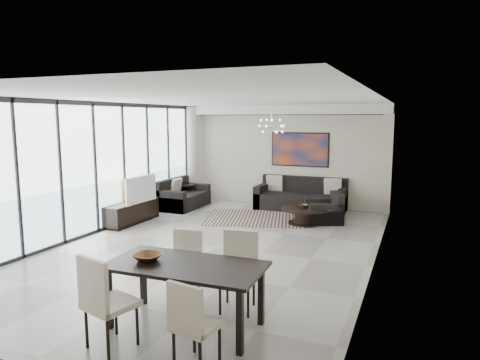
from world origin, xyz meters
The scene contains 20 objects.
room_shell centered at (0.46, 0.00, 1.45)m, with size 6.00×9.00×2.90m.
window_wall centered at (-2.86, 0.00, 1.47)m, with size 0.37×8.95×2.90m.
soffit centered at (0.00, 4.30, 2.77)m, with size 5.98×0.40×0.26m, color white.
painting centered at (0.50, 4.47, 1.65)m, with size 1.68×0.04×0.98m, color #C14A1A.
chandelier centered at (0.30, 2.50, 2.35)m, with size 0.66×0.66×0.71m.
rug centered at (-0.13, 2.60, 0.01)m, with size 2.47×1.90×0.01m, color black.
coffee_table centered at (1.16, 2.50, 0.22)m, with size 1.11×1.11×0.39m.
bowl_coffee centered at (1.12, 2.57, 0.43)m, with size 0.23×0.23×0.07m, color brown.
sofa_main centered at (0.66, 4.08, 0.30)m, with size 2.46×1.01×0.89m.
loveseat centered at (-2.55, 3.05, 0.28)m, with size 0.92×1.63×0.82m.
armchair centered at (1.58, 2.87, 0.25)m, with size 1.09×1.11×0.72m.
side_table centered at (-2.65, 3.51, 0.40)m, with size 0.43×0.43×0.59m.
tv_console centered at (-2.76, 0.98, 0.26)m, with size 0.47×1.66×0.52m, color black.
television centered at (-2.60, 1.01, 0.84)m, with size 1.11×0.15×0.64m, color gray.
dining_table centered at (1.08, -3.10, 0.71)m, with size 1.94×1.02×0.80m.
dining_chair_sw centered at (0.53, -3.93, 0.62)m, with size 0.61×0.61×1.08m.
dining_chair_se centered at (1.59, -3.87, 0.53)m, with size 0.49×0.49×0.93m.
dining_chair_nw centered at (0.61, -2.27, 0.54)m, with size 0.49×0.49×0.94m.
dining_chair_ne centered at (1.47, -2.34, 0.60)m, with size 0.55×0.55×1.04m.
bowl_dining centered at (0.59, -3.16, 0.84)m, with size 0.34×0.34×0.08m, color brown.
Camera 1 is at (3.59, -7.42, 2.54)m, focal length 32.00 mm.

